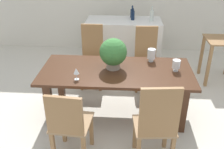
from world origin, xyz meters
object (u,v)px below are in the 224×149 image
object	(u,v)px
chair_far_left	(92,53)
crystal_vase_left	(151,54)
flower_centerpiece	(113,53)
kitchen_counter	(123,43)
wine_glass	(76,71)
wine_bottle_clear	(132,13)
chair_near_right	(157,123)
wine_bottle_dark	(152,16)
chair_far_right	(146,55)
wine_bottle_green	(133,15)
chair_near_left	(69,123)
dining_table	(116,77)
side_table	(221,50)
crystal_vase_center_near	(176,64)

from	to	relation	value
chair_far_left	crystal_vase_left	xyz separation A→B (m)	(0.96, -0.62, 0.27)
flower_centerpiece	kitchen_counter	distance (m)	1.78
wine_glass	wine_bottle_clear	world-z (taller)	wine_bottle_clear
chair_near_right	wine_bottle_clear	size ratio (longest dim) A/B	4.50
chair_far_left	wine_bottle_dark	distance (m)	1.38
crystal_vase_left	wine_glass	distance (m)	1.17
chair_far_right	flower_centerpiece	world-z (taller)	flower_centerpiece
chair_near_right	flower_centerpiece	world-z (taller)	flower_centerpiece
chair_far_left	crystal_vase_left	world-z (taller)	chair_far_left
crystal_vase_left	kitchen_counter	xyz separation A→B (m)	(-0.44, 1.43, -0.38)
kitchen_counter	wine_bottle_green	size ratio (longest dim) A/B	6.29
chair_near_right	crystal_vase_left	xyz separation A→B (m)	(0.02, 1.26, 0.26)
chair_near_left	chair_far_left	size ratio (longest dim) A/B	0.88
chair_far_right	wine_glass	world-z (taller)	chair_far_right
dining_table	flower_centerpiece	distance (m)	0.35
chair_near_right	wine_bottle_clear	world-z (taller)	wine_bottle_clear
side_table	wine_bottle_green	bearing A→B (deg)	159.12
wine_glass	flower_centerpiece	bearing A→B (deg)	38.34
chair_near_left	crystal_vase_center_near	size ratio (longest dim) A/B	5.79
chair_far_right	wine_glass	bearing A→B (deg)	-130.47
chair_near_right	kitchen_counter	size ratio (longest dim) A/B	0.73
chair_far_right	crystal_vase_center_near	size ratio (longest dim) A/B	6.44
wine_glass	chair_near_right	bearing A→B (deg)	-33.24
flower_centerpiece	wine_glass	world-z (taller)	flower_centerpiece
crystal_vase_center_near	wine_bottle_clear	world-z (taller)	wine_bottle_clear
side_table	crystal_vase_left	bearing A→B (deg)	-146.83
chair_near_right	crystal_vase_left	world-z (taller)	chair_near_right
chair_near_right	kitchen_counter	world-z (taller)	chair_near_right
flower_centerpiece	crystal_vase_left	world-z (taller)	flower_centerpiece
dining_table	wine_bottle_green	distance (m)	1.84
kitchen_counter	side_table	world-z (taller)	kitchen_counter
crystal_vase_left	wine_bottle_dark	world-z (taller)	wine_bottle_dark
chair_far_left	crystal_vase_center_near	world-z (taller)	chair_far_left
chair_near_right	flower_centerpiece	size ratio (longest dim) A/B	2.46
wine_bottle_green	wine_glass	bearing A→B (deg)	-109.08
crystal_vase_left	wine_glass	bearing A→B (deg)	-147.69
dining_table	crystal_vase_center_near	xyz separation A→B (m)	(0.81, 0.02, 0.21)
dining_table	chair_far_right	distance (m)	1.06
flower_centerpiece	wine_glass	size ratio (longest dim) A/B	2.71
wine_bottle_clear	side_table	xyz separation A→B (m)	(1.59, -0.77, -0.44)
chair_far_right	wine_bottle_clear	world-z (taller)	wine_bottle_clear
flower_centerpiece	chair_near_right	bearing A→B (deg)	-62.01
kitchen_counter	wine_bottle_dark	bearing A→B (deg)	-5.60
crystal_vase_left	wine_glass	xyz separation A→B (m)	(-0.99, -0.63, 0.00)
chair_near_right	kitchen_counter	bearing A→B (deg)	-86.68
chair_near_right	wine_bottle_dark	bearing A→B (deg)	-97.85
chair_far_left	side_table	world-z (taller)	chair_far_left
wine_bottle_clear	side_table	bearing A→B (deg)	-25.92
flower_centerpiece	wine_bottle_dark	world-z (taller)	wine_bottle_dark
chair_far_left	kitchen_counter	distance (m)	0.97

